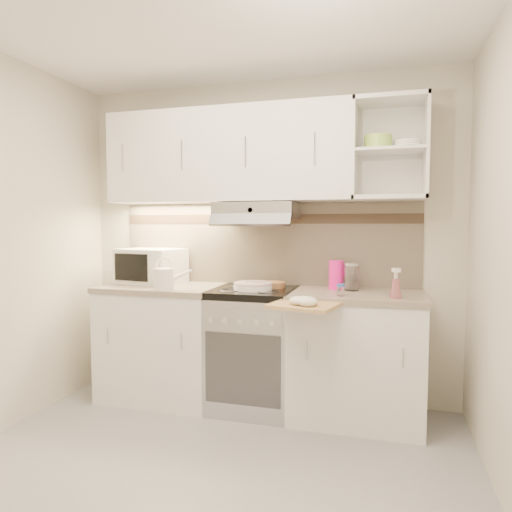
{
  "coord_description": "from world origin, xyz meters",
  "views": [
    {
      "loc": [
        0.92,
        -2.13,
        1.38
      ],
      "look_at": [
        0.06,
        0.95,
        1.16
      ],
      "focal_mm": 32.0,
      "sensor_mm": 36.0,
      "label": 1
    }
  ],
  "objects_px": {
    "plate_stack": "(253,286)",
    "glass_jar": "(352,277)",
    "electric_range": "(254,348)",
    "pink_pitcher": "(336,275)",
    "watering_can": "(165,278)",
    "spray_bottle": "(396,286)",
    "cutting_board": "(305,305)",
    "microwave": "(151,266)"
  },
  "relations": [
    {
      "from": "glass_jar",
      "to": "spray_bottle",
      "type": "bearing_deg",
      "value": -41.78
    },
    {
      "from": "pink_pitcher",
      "to": "glass_jar",
      "type": "xyz_separation_m",
      "value": [
        0.12,
        -0.04,
        -0.01
      ]
    },
    {
      "from": "microwave",
      "to": "plate_stack",
      "type": "height_order",
      "value": "microwave"
    },
    {
      "from": "cutting_board",
      "to": "pink_pitcher",
      "type": "bearing_deg",
      "value": 88.26
    },
    {
      "from": "glass_jar",
      "to": "spray_bottle",
      "type": "distance_m",
      "value": 0.4
    },
    {
      "from": "microwave",
      "to": "plate_stack",
      "type": "xyz_separation_m",
      "value": [
        0.91,
        -0.16,
        -0.11
      ]
    },
    {
      "from": "plate_stack",
      "to": "cutting_board",
      "type": "distance_m",
      "value": 0.58
    },
    {
      "from": "electric_range",
      "to": "pink_pitcher",
      "type": "xyz_separation_m",
      "value": [
        0.59,
        0.15,
        0.56
      ]
    },
    {
      "from": "microwave",
      "to": "watering_can",
      "type": "xyz_separation_m",
      "value": [
        0.3,
        -0.33,
        -0.05
      ]
    },
    {
      "from": "glass_jar",
      "to": "cutting_board",
      "type": "relative_size",
      "value": 0.5
    },
    {
      "from": "watering_can",
      "to": "pink_pitcher",
      "type": "bearing_deg",
      "value": -2.86
    },
    {
      "from": "spray_bottle",
      "to": "electric_range",
      "type": "bearing_deg",
      "value": 147.19
    },
    {
      "from": "spray_bottle",
      "to": "glass_jar",
      "type": "bearing_deg",
      "value": 114.49
    },
    {
      "from": "glass_jar",
      "to": "cutting_board",
      "type": "distance_m",
      "value": 0.59
    },
    {
      "from": "watering_can",
      "to": "plate_stack",
      "type": "bearing_deg",
      "value": -3.89
    },
    {
      "from": "microwave",
      "to": "watering_can",
      "type": "bearing_deg",
      "value": -38.89
    },
    {
      "from": "plate_stack",
      "to": "watering_can",
      "type": "bearing_deg",
      "value": -164.12
    },
    {
      "from": "spray_bottle",
      "to": "cutting_board",
      "type": "height_order",
      "value": "spray_bottle"
    },
    {
      "from": "plate_stack",
      "to": "cutting_board",
      "type": "relative_size",
      "value": 0.71
    },
    {
      "from": "electric_range",
      "to": "watering_can",
      "type": "xyz_separation_m",
      "value": [
        -0.61,
        -0.22,
        0.54
      ]
    },
    {
      "from": "pink_pitcher",
      "to": "glass_jar",
      "type": "bearing_deg",
      "value": -36.82
    },
    {
      "from": "cutting_board",
      "to": "microwave",
      "type": "bearing_deg",
      "value": 171.03
    },
    {
      "from": "plate_stack",
      "to": "spray_bottle",
      "type": "height_order",
      "value": "spray_bottle"
    },
    {
      "from": "cutting_board",
      "to": "watering_can",
      "type": "bearing_deg",
      "value": -178.13
    },
    {
      "from": "pink_pitcher",
      "to": "cutting_board",
      "type": "relative_size",
      "value": 0.54
    },
    {
      "from": "microwave",
      "to": "spray_bottle",
      "type": "xyz_separation_m",
      "value": [
        1.91,
        -0.28,
        -0.06
      ]
    },
    {
      "from": "electric_range",
      "to": "microwave",
      "type": "height_order",
      "value": "microwave"
    },
    {
      "from": "electric_range",
      "to": "microwave",
      "type": "bearing_deg",
      "value": 172.75
    },
    {
      "from": "plate_stack",
      "to": "spray_bottle",
      "type": "xyz_separation_m",
      "value": [
        1.0,
        -0.12,
        0.05
      ]
    },
    {
      "from": "watering_can",
      "to": "plate_stack",
      "type": "height_order",
      "value": "watering_can"
    },
    {
      "from": "electric_range",
      "to": "plate_stack",
      "type": "distance_m",
      "value": 0.48
    },
    {
      "from": "cutting_board",
      "to": "plate_stack",
      "type": "bearing_deg",
      "value": 152.46
    },
    {
      "from": "spray_bottle",
      "to": "pink_pitcher",
      "type": "bearing_deg",
      "value": 119.52
    },
    {
      "from": "electric_range",
      "to": "spray_bottle",
      "type": "relative_size",
      "value": 4.3
    },
    {
      "from": "microwave",
      "to": "spray_bottle",
      "type": "distance_m",
      "value": 1.93
    },
    {
      "from": "plate_stack",
      "to": "glass_jar",
      "type": "distance_m",
      "value": 0.72
    },
    {
      "from": "plate_stack",
      "to": "glass_jar",
      "type": "height_order",
      "value": "glass_jar"
    },
    {
      "from": "watering_can",
      "to": "pink_pitcher",
      "type": "xyz_separation_m",
      "value": [
        1.2,
        0.37,
        0.02
      ]
    },
    {
      "from": "plate_stack",
      "to": "pink_pitcher",
      "type": "distance_m",
      "value": 0.62
    },
    {
      "from": "spray_bottle",
      "to": "watering_can",
      "type": "bearing_deg",
      "value": 158.28
    },
    {
      "from": "microwave",
      "to": "pink_pitcher",
      "type": "height_order",
      "value": "microwave"
    },
    {
      "from": "microwave",
      "to": "glass_jar",
      "type": "xyz_separation_m",
      "value": [
        1.61,
        -0.01,
        -0.04
      ]
    }
  ]
}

